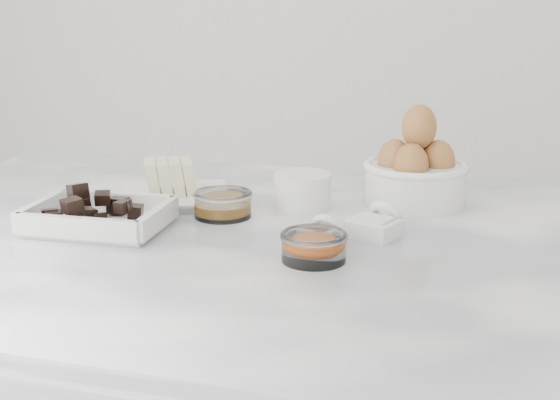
# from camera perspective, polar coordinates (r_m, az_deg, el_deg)

# --- Properties ---
(marble_slab) EXTENTS (1.20, 0.80, 0.04)m
(marble_slab) POSITION_cam_1_polar(r_m,az_deg,el_deg) (1.05, -1.52, -3.51)
(marble_slab) COLOR white
(marble_slab) RESTS_ON cabinet
(chocolate_dish) EXTENTS (0.19, 0.15, 0.05)m
(chocolate_dish) POSITION_cam_1_polar(r_m,az_deg,el_deg) (1.08, -13.15, -0.94)
(chocolate_dish) COLOR white
(chocolate_dish) RESTS_ON marble_slab
(butter_plate) EXTENTS (0.20, 0.20, 0.06)m
(butter_plate) POSITION_cam_1_polar(r_m,az_deg,el_deg) (1.20, -7.85, 0.97)
(butter_plate) COLOR white
(butter_plate) RESTS_ON marble_slab
(sugar_ramekin) EXTENTS (0.09, 0.09, 0.05)m
(sugar_ramekin) POSITION_cam_1_polar(r_m,az_deg,el_deg) (1.16, 1.65, 0.81)
(sugar_ramekin) COLOR white
(sugar_ramekin) RESTS_ON marble_slab
(egg_bowl) EXTENTS (0.16, 0.16, 0.15)m
(egg_bowl) POSITION_cam_1_polar(r_m,az_deg,el_deg) (1.19, 9.89, 2.05)
(egg_bowl) COLOR white
(egg_bowl) RESTS_ON marble_slab
(honey_bowl) EXTENTS (0.09, 0.09, 0.04)m
(honey_bowl) POSITION_cam_1_polar(r_m,az_deg,el_deg) (1.11, -4.21, -0.26)
(honey_bowl) COLOR white
(honey_bowl) RESTS_ON marble_slab
(zest_bowl) EXTENTS (0.08, 0.08, 0.04)m
(zest_bowl) POSITION_cam_1_polar(r_m,az_deg,el_deg) (0.93, 2.49, -3.34)
(zest_bowl) COLOR white
(zest_bowl) RESTS_ON marble_slab
(vanilla_spoon) EXTENTS (0.07, 0.08, 0.04)m
(vanilla_spoon) POSITION_cam_1_polar(r_m,az_deg,el_deg) (0.98, 2.86, -2.68)
(vanilla_spoon) COLOR white
(vanilla_spoon) RESTS_ON marble_slab
(salt_spoon) EXTENTS (0.08, 0.09, 0.05)m
(salt_spoon) POSITION_cam_1_polar(r_m,az_deg,el_deg) (1.03, 7.05, -1.75)
(salt_spoon) COLOR white
(salt_spoon) RESTS_ON marble_slab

